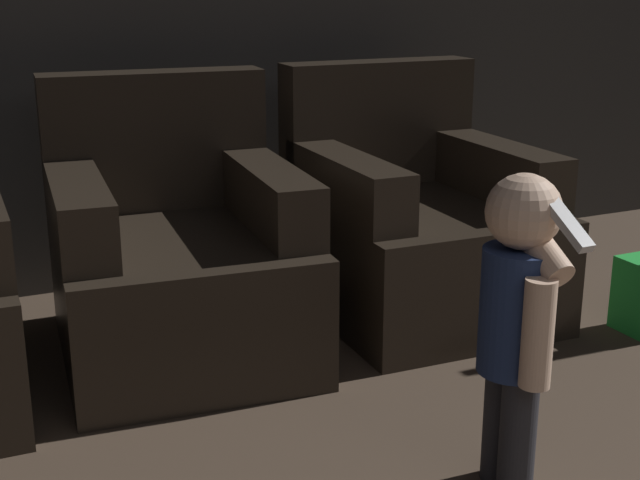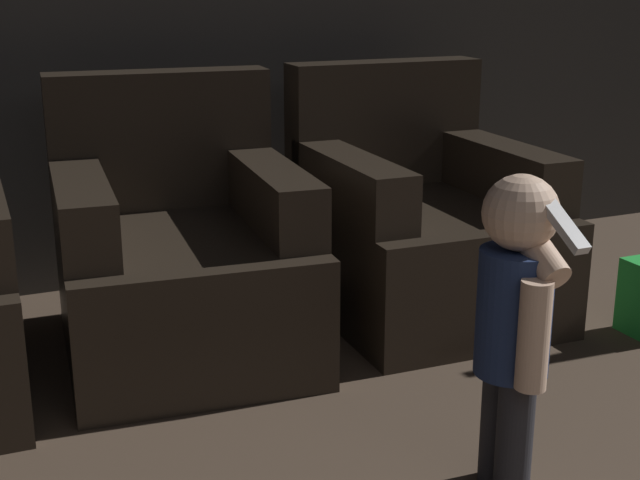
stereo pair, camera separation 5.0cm
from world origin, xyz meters
name	(u,v)px [view 2 (the right image)]	position (x,y,z in m)	size (l,w,h in m)	color
armchair_middle	(180,258)	(-0.25, 3.75, 0.31)	(0.85, 0.97, 0.89)	black
armchair_right	(419,227)	(0.66, 3.75, 0.31)	(0.80, 0.93, 0.89)	black
person_toddler	(516,313)	(0.23, 2.56, 0.47)	(0.17, 0.32, 0.79)	#28282D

